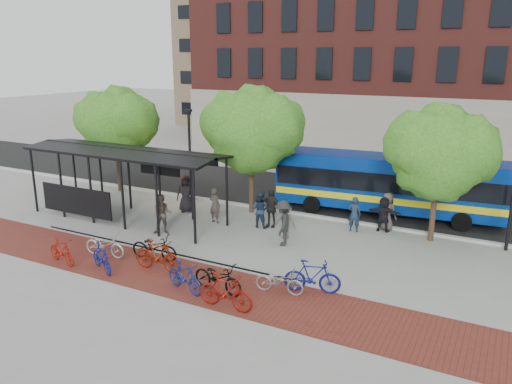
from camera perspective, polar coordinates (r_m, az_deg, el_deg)
The scene contains 31 objects.
ground at distance 22.07m, azimuth 2.30°, elevation -5.68°, with size 160.00×160.00×0.00m, color #9E9E99.
asphalt_street at distance 29.14m, azimuth 9.08°, elevation -0.59°, with size 160.00×8.00×0.01m, color black.
curb at distance 25.51m, azimuth 6.17°, elevation -2.67°, with size 160.00×0.25×0.12m, color #B7B7B2.
brick_strip at distance 19.10m, azimuth -9.83°, elevation -9.36°, with size 24.00×3.00×0.01m, color maroon.
bike_rack_rail at distance 20.49m, azimuth -11.21°, elevation -7.68°, with size 12.00×0.05×0.95m, color black.
bus_shelter at distance 25.30m, azimuth -15.02°, elevation 3.62°, with size 10.60×3.07×3.60m.
tree_a at distance 30.41m, azimuth -15.61°, elevation 7.86°, with size 4.90×4.00×6.18m.
tree_b at distance 25.13m, azimuth -0.31°, elevation 7.45°, with size 5.15×4.20×6.47m.
tree_c at distance 22.48m, azimuth 20.44°, elevation 4.50°, with size 4.66×3.80×5.92m.
lamp_post_left at distance 27.75m, azimuth -7.57°, elevation 4.49°, with size 0.35×0.20×5.12m.
bus at distance 26.09m, azimuth 14.87°, elevation 1.16°, with size 11.44×3.44×3.04m.
bike_1 at distance 21.08m, azimuth -21.32°, elevation -6.28°, with size 0.49×1.73×1.04m, color #9E1B0E.
bike_2 at distance 21.24m, azimuth -16.91°, elevation -5.79°, with size 0.65×1.88×0.99m, color silver.
bike_3 at distance 19.86m, azimuth -17.22°, elevation -7.21°, with size 0.50×1.76×1.06m, color navy.
bike_4 at distance 20.41m, azimuth -11.54°, elevation -6.19°, with size 0.70×2.00×1.05m, color black.
bike_5 at distance 19.32m, azimuth -11.14°, elevation -7.13°, with size 0.58×2.06×1.24m, color maroon.
bike_7 at distance 17.61m, azimuth -8.16°, elevation -9.55°, with size 0.51×1.81×1.09m, color navy.
bike_8 at distance 17.46m, azimuth -4.38°, elevation -9.69°, with size 0.71×2.03×1.07m, color black.
bike_9 at distance 16.33m, azimuth -3.51°, elevation -11.30°, with size 0.56×1.97×1.19m, color maroon.
bike_10 at distance 17.37m, azimuth 2.69°, elevation -10.11°, with size 0.60×1.71×0.90m, color gray.
bike_11 at distance 17.45m, azimuth 6.47°, elevation -9.57°, with size 0.55×1.96×1.18m, color navy.
pedestrian_0 at distance 26.16m, azimuth -8.03°, elevation -0.15°, with size 0.97×0.63×1.98m, color black.
pedestrian_1 at distance 24.33m, azimuth -4.73°, elevation -1.52°, with size 0.64×0.42×1.75m, color #413834.
pedestrian_2 at distance 23.58m, azimuth 0.45°, elevation -2.01°, with size 0.85×0.67×1.76m, color #1C2D42.
pedestrian_3 at distance 22.21m, azimuth 3.37°, elevation -3.40°, with size 1.01×0.58×1.57m, color brown.
pedestrian_4 at distance 23.64m, azimuth 1.71°, elevation -1.85°, with size 1.08×0.45×1.85m, color black.
pedestrian_5 at distance 23.79m, azimuth 14.39°, elevation -2.46°, with size 1.54×0.49×1.66m, color black.
pedestrian_6 at distance 24.00m, azimuth 14.79°, elevation -2.17°, with size 0.88×0.57×1.80m, color #48413A.
pedestrian_7 at distance 23.48m, azimuth 11.17°, elevation -2.50°, with size 0.61×0.40×1.67m, color #1C2D43.
pedestrian_8 at distance 23.09m, azimuth -10.66°, elevation -2.52°, with size 0.91×0.71×1.87m, color brown.
pedestrian_9 at distance 21.36m, azimuth 3.10°, elevation -3.58°, with size 1.28×0.74×1.98m, color #262626.
Camera 1 is at (8.79, -18.63, 7.91)m, focal length 35.00 mm.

